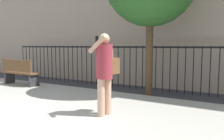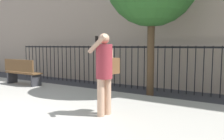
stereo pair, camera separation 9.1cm
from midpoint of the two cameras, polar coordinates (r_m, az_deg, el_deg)
The scene contains 4 objects.
sidewalk at distance 5.98m, azimuth -12.85°, elevation -8.97°, with size 28.00×4.40×0.15m, color #9E9B93.
iron_fence at distance 8.79m, azimuth 4.43°, elevation 2.17°, with size 12.03×0.04×1.60m.
pedestrian_on_phone at distance 4.80m, azimuth -1.17°, elevation 0.45°, with size 0.50×0.69×1.70m.
street_bench at distance 9.23m, azimuth -21.00°, elevation -0.34°, with size 1.60×0.45×0.95m.
Camera 2 is at (4.17, -1.81, 1.60)m, focal length 37.33 mm.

